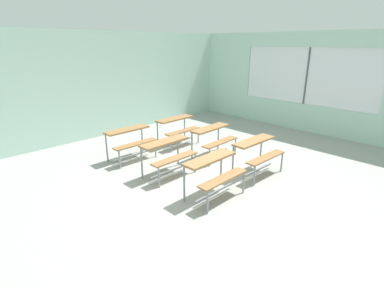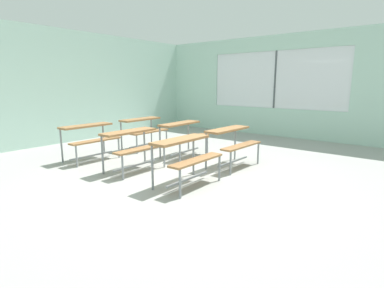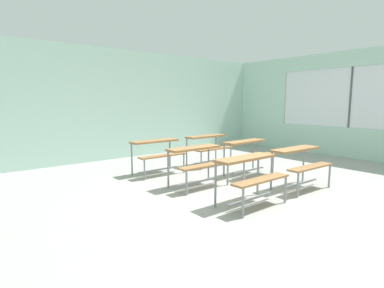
{
  "view_description": "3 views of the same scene",
  "coord_description": "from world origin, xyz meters",
  "px_view_note": "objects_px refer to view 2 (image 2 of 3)",
  "views": [
    {
      "loc": [
        -3.87,
        -3.43,
        2.67
      ],
      "look_at": [
        0.43,
        0.9,
        0.53
      ],
      "focal_mm": 27.1,
      "sensor_mm": 36.0,
      "label": 1
    },
    {
      "loc": [
        -3.8,
        -3.3,
        1.6
      ],
      "look_at": [
        0.77,
        0.35,
        0.41
      ],
      "focal_mm": 28.0,
      "sensor_mm": 36.0,
      "label": 2
    },
    {
      "loc": [
        -3.8,
        -3.3,
        1.6
      ],
      "look_at": [
        -0.25,
        1.09,
        0.79
      ],
      "focal_mm": 28.0,
      "sensor_mm": 36.0,
      "label": 3
    }
  ],
  "objects_px": {
    "desk_bench_r0c1": "(232,138)",
    "desk_bench_r2c0": "(90,134)",
    "desk_bench_r1c1": "(184,131)",
    "desk_bench_r0c0": "(186,150)",
    "desk_bench_r1c0": "(133,141)",
    "desk_bench_r2c1": "(144,126)"
  },
  "relations": [
    {
      "from": "desk_bench_r1c1",
      "to": "desk_bench_r2c1",
      "type": "distance_m",
      "value": 1.29
    },
    {
      "from": "desk_bench_r1c1",
      "to": "desk_bench_r2c0",
      "type": "height_order",
      "value": "same"
    },
    {
      "from": "desk_bench_r0c1",
      "to": "desk_bench_r2c0",
      "type": "height_order",
      "value": "same"
    },
    {
      "from": "desk_bench_r0c1",
      "to": "desk_bench_r1c0",
      "type": "distance_m",
      "value": 1.88
    },
    {
      "from": "desk_bench_r0c0",
      "to": "desk_bench_r0c1",
      "type": "distance_m",
      "value": 1.39
    },
    {
      "from": "desk_bench_r1c1",
      "to": "desk_bench_r2c1",
      "type": "height_order",
      "value": "same"
    },
    {
      "from": "desk_bench_r1c0",
      "to": "desk_bench_r1c1",
      "type": "relative_size",
      "value": 0.98
    },
    {
      "from": "desk_bench_r1c0",
      "to": "desk_bench_r1c1",
      "type": "xyz_separation_m",
      "value": [
        1.45,
        0.01,
        0.0
      ]
    },
    {
      "from": "desk_bench_r0c0",
      "to": "desk_bench_r2c0",
      "type": "bearing_deg",
      "value": 90.76
    },
    {
      "from": "desk_bench_r0c1",
      "to": "desk_bench_r2c1",
      "type": "relative_size",
      "value": 1.02
    },
    {
      "from": "desk_bench_r0c0",
      "to": "desk_bench_r1c0",
      "type": "relative_size",
      "value": 1.0
    },
    {
      "from": "desk_bench_r1c0",
      "to": "desk_bench_r2c1",
      "type": "relative_size",
      "value": 1.0
    },
    {
      "from": "desk_bench_r1c1",
      "to": "desk_bench_r2c1",
      "type": "xyz_separation_m",
      "value": [
        -0.0,
        1.29,
        0.0
      ]
    },
    {
      "from": "desk_bench_r2c0",
      "to": "desk_bench_r2c1",
      "type": "relative_size",
      "value": 1.0
    },
    {
      "from": "desk_bench_r0c1",
      "to": "desk_bench_r1c0",
      "type": "bearing_deg",
      "value": 139.1
    },
    {
      "from": "desk_bench_r0c0",
      "to": "desk_bench_r2c1",
      "type": "bearing_deg",
      "value": 60.48
    },
    {
      "from": "desk_bench_r0c1",
      "to": "desk_bench_r2c1",
      "type": "distance_m",
      "value": 2.58
    },
    {
      "from": "desk_bench_r0c0",
      "to": "desk_bench_r0c1",
      "type": "height_order",
      "value": "same"
    },
    {
      "from": "desk_bench_r1c0",
      "to": "desk_bench_r1c1",
      "type": "bearing_deg",
      "value": 0.38
    },
    {
      "from": "desk_bench_r1c0",
      "to": "desk_bench_r2c0",
      "type": "bearing_deg",
      "value": 92.31
    },
    {
      "from": "desk_bench_r0c1",
      "to": "desk_bench_r2c0",
      "type": "xyz_separation_m",
      "value": [
        -1.43,
        2.6,
        0.0
      ]
    },
    {
      "from": "desk_bench_r0c0",
      "to": "desk_bench_r2c0",
      "type": "relative_size",
      "value": 1.0
    }
  ]
}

